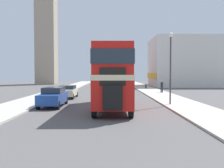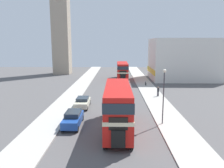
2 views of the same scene
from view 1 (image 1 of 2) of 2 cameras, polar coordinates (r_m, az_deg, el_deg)
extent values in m
plane|color=#565454|center=(20.29, -2.27, -5.08)|extent=(120.00, 120.00, 0.00)
cube|color=#B7B2A8|center=(21.17, 16.38, -4.70)|extent=(3.50, 120.00, 0.12)
cube|color=#B7B2A8|center=(21.59, -20.54, -4.62)|extent=(3.50, 120.00, 0.12)
cube|color=red|center=(18.90, 0.00, -1.43)|extent=(2.47, 9.83, 1.75)
cube|color=beige|center=(18.86, 0.00, 1.71)|extent=(2.50, 9.88, 0.32)
cube|color=red|center=(18.87, 0.00, 5.10)|extent=(2.42, 9.63, 1.91)
cube|color=#232D38|center=(18.88, 0.00, 5.39)|extent=(2.50, 9.73, 0.86)
cube|color=black|center=(13.91, 0.15, -3.19)|extent=(1.11, 0.20, 1.40)
cube|color=black|center=(13.98, 0.14, 1.71)|extent=(1.48, 0.12, 1.02)
cylinder|color=black|center=(14.97, -4.11, -5.74)|extent=(0.28, 1.05, 1.05)
cylinder|color=black|center=(14.98, 4.33, -5.73)|extent=(0.28, 1.05, 1.05)
cylinder|color=black|center=(22.94, -2.81, -2.88)|extent=(0.28, 1.05, 1.05)
cylinder|color=black|center=(22.95, 2.67, -2.88)|extent=(0.28, 1.05, 1.05)
cube|color=red|center=(50.57, 1.31, 0.91)|extent=(2.51, 9.73, 1.59)
cube|color=beige|center=(50.55, 1.31, 1.98)|extent=(2.53, 9.78, 0.29)
cube|color=red|center=(50.56, 1.31, 3.13)|extent=(2.46, 9.53, 1.74)
cube|color=#232D38|center=(50.56, 1.31, 3.22)|extent=(2.53, 9.63, 0.78)
cube|color=black|center=(45.61, 1.49, 0.64)|extent=(1.13, 0.20, 1.28)
cube|color=black|center=(45.73, 1.49, 2.00)|extent=(1.51, 0.12, 0.93)
cylinder|color=black|center=(46.56, 0.08, -0.17)|extent=(0.28, 1.05, 1.05)
cylinder|color=black|center=(46.63, 2.82, -0.17)|extent=(0.28, 1.05, 1.05)
cylinder|color=black|center=(54.49, 0.01, 0.21)|extent=(0.28, 1.05, 1.05)
cylinder|color=black|center=(54.55, 2.35, 0.21)|extent=(0.28, 1.05, 1.05)
cube|color=#1E479E|center=(20.49, -13.28, -3.17)|extent=(1.66, 4.28, 0.77)
cube|color=#232D38|center=(20.61, -13.19, -1.39)|extent=(1.47, 2.22, 0.48)
cylinder|color=black|center=(19.09, -16.56, -4.68)|extent=(0.20, 0.64, 0.64)
cylinder|color=black|center=(18.74, -12.24, -4.77)|extent=(0.20, 0.64, 0.64)
cylinder|color=black|center=(22.33, -14.14, -3.63)|extent=(0.20, 0.64, 0.64)
cylinder|color=black|center=(22.03, -10.43, -3.68)|extent=(0.20, 0.64, 0.64)
cube|color=beige|center=(27.23, -10.12, -1.86)|extent=(1.73, 4.06, 0.68)
cube|color=#232D38|center=(27.36, -10.08, -0.72)|extent=(1.53, 2.11, 0.39)
cylinder|color=black|center=(25.85, -12.39, -2.79)|extent=(0.20, 0.64, 0.64)
cylinder|color=black|center=(25.58, -9.02, -2.82)|extent=(0.20, 0.64, 0.64)
cylinder|color=black|center=(28.94, -11.09, -2.23)|extent=(0.20, 0.64, 0.64)
cylinder|color=black|center=(28.70, -8.08, -2.25)|extent=(0.20, 0.64, 0.64)
cylinder|color=#282833|center=(33.72, 11.15, -1.26)|extent=(0.14, 0.14, 0.77)
cylinder|color=#282833|center=(33.76, 11.44, -1.26)|extent=(0.14, 0.14, 0.77)
cylinder|color=black|center=(33.70, 11.31, -0.10)|extent=(0.32, 0.32, 0.61)
sphere|color=tan|center=(33.69, 11.31, 0.59)|extent=(0.21, 0.21, 0.21)
torus|color=black|center=(42.33, 7.87, -0.53)|extent=(0.05, 0.71, 0.71)
torus|color=black|center=(43.36, 7.67, -0.46)|extent=(0.05, 0.71, 0.71)
cylinder|color=#234C93|center=(42.84, 7.77, -0.29)|extent=(0.04, 1.06, 0.34)
cylinder|color=#234C93|center=(43.20, 7.70, -0.18)|extent=(0.04, 0.04, 0.43)
cylinder|color=#38383D|center=(20.99, 13.21, 2.97)|extent=(0.12, 0.12, 5.50)
sphere|color=#EFEACC|center=(21.22, 13.29, 10.90)|extent=(0.36, 0.36, 0.36)
cube|color=tan|center=(64.13, -14.78, 11.85)|extent=(4.61, 4.61, 26.43)
cube|color=silver|center=(54.05, 17.52, 4.73)|extent=(15.99, 11.85, 9.84)
cube|color=gold|center=(52.09, 9.01, 1.88)|extent=(0.12, 11.25, 1.18)
camera|label=2|loc=(6.14, -178.56, 69.15)|focal=35.00mm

